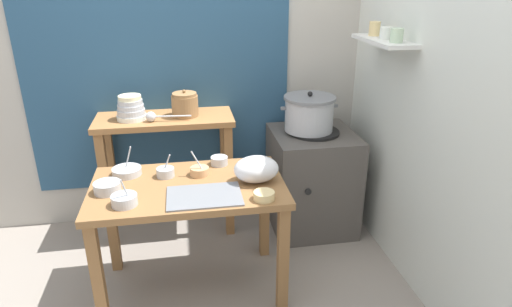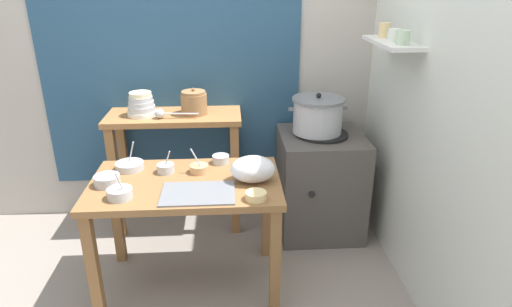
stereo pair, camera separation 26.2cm
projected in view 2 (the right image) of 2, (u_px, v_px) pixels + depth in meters
name	position (u px, v px, depth m)	size (l,w,h in m)	color
ground_plane	(190.00, 292.00, 2.73)	(9.00, 9.00, 0.00)	gray
wall_back	(203.00, 51.00, 3.26)	(4.40, 0.12, 2.60)	#B2ADA3
wall_right	(427.00, 74.00, 2.51)	(0.30, 3.20, 2.60)	silver
prep_table	(187.00, 198.00, 2.59)	(1.10, 0.66, 0.72)	olive
back_shelf_table	(176.00, 143.00, 3.23)	(0.96, 0.40, 0.90)	#9E6B3D
stove_block	(320.00, 183.00, 3.29)	(0.60, 0.61, 0.78)	#4C4742
steamer_pot	(318.00, 115.00, 3.11)	(0.42, 0.37, 0.29)	#B7BABF
clay_pot	(194.00, 103.00, 3.13)	(0.18, 0.18, 0.19)	olive
bowl_stack_enamel	(141.00, 105.00, 3.10)	(0.20, 0.20, 0.17)	silver
ladle	(162.00, 114.00, 3.05)	(0.31, 0.07, 0.07)	#B7BABF
serving_tray	(198.00, 193.00, 2.39)	(0.40, 0.28, 0.01)	slate
plastic_bag	(253.00, 169.00, 2.51)	(0.26, 0.19, 0.16)	white
prep_bowl_0	(120.00, 193.00, 2.34)	(0.13, 0.13, 0.16)	#B7BABF
prep_bowl_1	(107.00, 180.00, 2.48)	(0.15, 0.15, 0.06)	#B7BABF
prep_bowl_2	(166.00, 168.00, 2.65)	(0.10, 0.10, 0.14)	#B7BABF
prep_bowl_3	(256.00, 195.00, 2.33)	(0.11, 0.11, 0.04)	#E5C684
prep_bowl_4	(199.00, 168.00, 2.65)	(0.11, 0.11, 0.16)	tan
prep_bowl_5	(130.00, 165.00, 2.69)	(0.17, 0.17, 0.18)	#B7BABF
prep_bowl_6	(221.00, 159.00, 2.78)	(0.11, 0.11, 0.05)	#B7BABF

